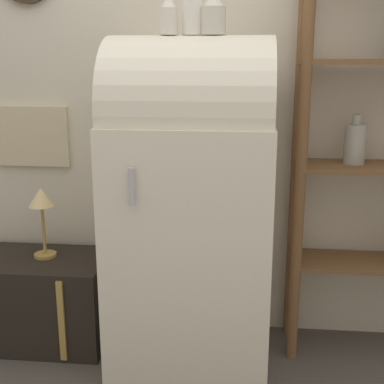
# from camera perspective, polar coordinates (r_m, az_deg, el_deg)

# --- Properties ---
(ground_plane) EXTENTS (12.00, 12.00, 0.00)m
(ground_plane) POSITION_cam_1_polar(r_m,az_deg,el_deg) (2.54, -0.65, -19.72)
(ground_plane) COLOR #4C4742
(wall_back) EXTENTS (7.00, 0.09, 2.70)m
(wall_back) POSITION_cam_1_polar(r_m,az_deg,el_deg) (2.67, 0.58, 12.83)
(wall_back) COLOR beige
(wall_back) RESTS_ON ground_plane
(refrigerator) EXTENTS (0.71, 0.68, 1.51)m
(refrigerator) POSITION_cam_1_polar(r_m,az_deg,el_deg) (2.41, -0.10, -1.05)
(refrigerator) COLOR silver
(refrigerator) RESTS_ON ground_plane
(suitcase_trunk) EXTENTS (0.71, 0.42, 0.45)m
(suitcase_trunk) POSITION_cam_1_polar(r_m,az_deg,el_deg) (2.87, -16.07, -10.94)
(suitcase_trunk) COLOR black
(suitcase_trunk) RESTS_ON ground_plane
(shelf_unit) EXTENTS (0.71, 0.29, 1.88)m
(shelf_unit) POSITION_cam_1_polar(r_m,az_deg,el_deg) (2.57, 19.19, 5.60)
(shelf_unit) COLOR brown
(shelf_unit) RESTS_ON ground_plane
(vase_left) EXTENTS (0.07, 0.07, 0.17)m
(vase_left) POSITION_cam_1_polar(r_m,az_deg,el_deg) (2.32, -2.50, 18.30)
(vase_left) COLOR silver
(vase_left) RESTS_ON refrigerator
(vase_center) EXTENTS (0.09, 0.09, 0.27)m
(vase_center) POSITION_cam_1_polar(r_m,az_deg,el_deg) (2.34, 0.06, 19.44)
(vase_center) COLOR white
(vase_center) RESTS_ON refrigerator
(vase_right) EXTENTS (0.11, 0.11, 0.17)m
(vase_right) POSITION_cam_1_polar(r_m,az_deg,el_deg) (2.32, 2.27, 18.37)
(vase_right) COLOR beige
(vase_right) RESTS_ON refrigerator
(desk_lamp) EXTENTS (0.12, 0.12, 0.35)m
(desk_lamp) POSITION_cam_1_polar(r_m,az_deg,el_deg) (2.71, -15.74, -1.38)
(desk_lamp) COLOR #AD8942
(desk_lamp) RESTS_ON suitcase_trunk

